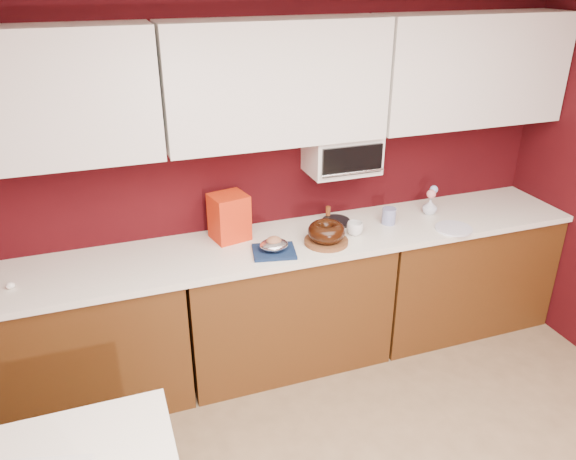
# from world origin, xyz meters

# --- Properties ---
(wall_back) EXTENTS (4.00, 0.02, 2.50)m
(wall_back) POSITION_xyz_m (0.00, 2.25, 1.25)
(wall_back) COLOR #3A070B
(wall_back) RESTS_ON floor
(base_cabinet_left) EXTENTS (1.31, 0.58, 0.86)m
(base_cabinet_left) POSITION_xyz_m (-1.33, 1.94, 0.43)
(base_cabinet_left) COLOR #502C10
(base_cabinet_left) RESTS_ON floor
(base_cabinet_center) EXTENTS (1.31, 0.58, 0.86)m
(base_cabinet_center) POSITION_xyz_m (0.00, 1.94, 0.43)
(base_cabinet_center) COLOR #502C10
(base_cabinet_center) RESTS_ON floor
(base_cabinet_right) EXTENTS (1.31, 0.58, 0.86)m
(base_cabinet_right) POSITION_xyz_m (1.33, 1.94, 0.43)
(base_cabinet_right) COLOR #502C10
(base_cabinet_right) RESTS_ON floor
(countertop) EXTENTS (4.00, 0.62, 0.04)m
(countertop) POSITION_xyz_m (0.00, 1.94, 0.88)
(countertop) COLOR white
(countertop) RESTS_ON base_cabinet_center
(upper_cabinet_left) EXTENTS (1.31, 0.33, 0.70)m
(upper_cabinet_left) POSITION_xyz_m (-1.33, 2.08, 1.85)
(upper_cabinet_left) COLOR white
(upper_cabinet_left) RESTS_ON wall_back
(upper_cabinet_center) EXTENTS (1.31, 0.33, 0.70)m
(upper_cabinet_center) POSITION_xyz_m (0.00, 2.08, 1.85)
(upper_cabinet_center) COLOR white
(upper_cabinet_center) RESTS_ON wall_back
(upper_cabinet_right) EXTENTS (1.31, 0.33, 0.70)m
(upper_cabinet_right) POSITION_xyz_m (1.33, 2.08, 1.85)
(upper_cabinet_right) COLOR white
(upper_cabinet_right) RESTS_ON wall_back
(toaster_oven) EXTENTS (0.45, 0.30, 0.25)m
(toaster_oven) POSITION_xyz_m (0.45, 2.10, 1.38)
(toaster_oven) COLOR white
(toaster_oven) RESTS_ON upper_cabinet_center
(toaster_oven_door) EXTENTS (0.40, 0.02, 0.18)m
(toaster_oven_door) POSITION_xyz_m (0.45, 1.94, 1.38)
(toaster_oven_door) COLOR black
(toaster_oven_door) RESTS_ON toaster_oven
(toaster_oven_handle) EXTENTS (0.42, 0.02, 0.02)m
(toaster_oven_handle) POSITION_xyz_m (0.45, 1.93, 1.30)
(toaster_oven_handle) COLOR silver
(toaster_oven_handle) RESTS_ON toaster_oven
(cake_base) EXTENTS (0.35, 0.35, 0.03)m
(cake_base) POSITION_xyz_m (0.23, 1.82, 0.91)
(cake_base) COLOR brown
(cake_base) RESTS_ON countertop
(bundt_cake) EXTENTS (0.29, 0.29, 0.09)m
(bundt_cake) POSITION_xyz_m (0.23, 1.82, 0.98)
(bundt_cake) COLOR black
(bundt_cake) RESTS_ON cake_base
(navy_towel) EXTENTS (0.29, 0.26, 0.02)m
(navy_towel) POSITION_xyz_m (-0.11, 1.80, 0.91)
(navy_towel) COLOR #122346
(navy_towel) RESTS_ON countertop
(foil_ham_nest) EXTENTS (0.20, 0.18, 0.06)m
(foil_ham_nest) POSITION_xyz_m (-0.11, 1.80, 0.96)
(foil_ham_nest) COLOR silver
(foil_ham_nest) RESTS_ON navy_towel
(roasted_ham) EXTENTS (0.12, 0.11, 0.06)m
(roasted_ham) POSITION_xyz_m (-0.11, 1.80, 0.98)
(roasted_ham) COLOR #A36A4A
(roasted_ham) RESTS_ON foil_ham_nest
(pandoro_box) EXTENTS (0.25, 0.24, 0.29)m
(pandoro_box) POSITION_xyz_m (-0.31, 2.09, 1.05)
(pandoro_box) COLOR #BA0E0C
(pandoro_box) RESTS_ON countertop
(dark_pan) EXTENTS (0.24, 0.24, 0.03)m
(dark_pan) POSITION_xyz_m (0.41, 2.06, 0.92)
(dark_pan) COLOR black
(dark_pan) RESTS_ON countertop
(coffee_mug) EXTENTS (0.13, 0.13, 0.10)m
(coffee_mug) POSITION_xyz_m (0.46, 1.87, 0.95)
(coffee_mug) COLOR silver
(coffee_mug) RESTS_ON countertop
(blue_jar) EXTENTS (0.10, 0.10, 0.11)m
(blue_jar) POSITION_xyz_m (0.74, 1.95, 0.95)
(blue_jar) COLOR navy
(blue_jar) RESTS_ON countertop
(flower_vase) EXTENTS (0.11, 0.11, 0.12)m
(flower_vase) POSITION_xyz_m (1.09, 2.00, 0.96)
(flower_vase) COLOR silver
(flower_vase) RESTS_ON countertop
(flower_pink) EXTENTS (0.06, 0.06, 0.06)m
(flower_pink) POSITION_xyz_m (1.09, 2.00, 1.05)
(flower_pink) COLOR pink
(flower_pink) RESTS_ON flower_vase
(flower_blue) EXTENTS (0.06, 0.06, 0.06)m
(flower_blue) POSITION_xyz_m (1.12, 2.02, 1.07)
(flower_blue) COLOR #95B2EF
(flower_blue) RESTS_ON flower_vase
(china_plate) EXTENTS (0.31, 0.31, 0.01)m
(china_plate) POSITION_xyz_m (1.10, 1.73, 0.91)
(china_plate) COLOR white
(china_plate) RESTS_ON countertop
(amber_bottle) EXTENTS (0.03, 0.03, 0.09)m
(amber_bottle) POSITION_xyz_m (0.39, 2.15, 0.95)
(amber_bottle) COLOR brown
(amber_bottle) RESTS_ON countertop
(egg_right) EXTENTS (0.06, 0.05, 0.04)m
(egg_right) POSITION_xyz_m (-1.56, 1.88, 0.92)
(egg_right) COLOR white
(egg_right) RESTS_ON countertop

